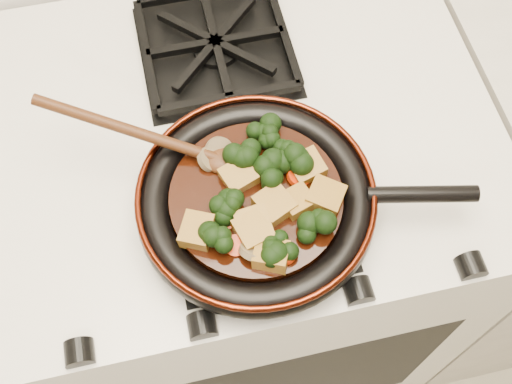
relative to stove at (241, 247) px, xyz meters
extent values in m
cube|color=silver|center=(0.00, 0.00, 0.00)|extent=(0.76, 0.60, 0.90)
cylinder|color=black|center=(0.00, -0.15, 0.48)|extent=(0.28, 0.28, 0.01)
torus|color=black|center=(0.00, -0.15, 0.49)|extent=(0.31, 0.31, 0.04)
torus|color=#48160A|center=(0.00, -0.15, 0.51)|extent=(0.31, 0.31, 0.01)
cylinder|color=black|center=(0.20, -0.19, 0.51)|extent=(0.14, 0.05, 0.02)
cylinder|color=black|center=(0.00, -0.15, 0.50)|extent=(0.22, 0.22, 0.02)
cube|color=olive|center=(0.00, -0.23, 0.52)|extent=(0.05, 0.05, 0.03)
cube|color=olive|center=(-0.02, -0.12, 0.52)|extent=(0.05, 0.05, 0.03)
cube|color=olive|center=(-0.08, -0.18, 0.52)|extent=(0.05, 0.05, 0.03)
cube|color=olive|center=(0.05, -0.17, 0.52)|extent=(0.05, 0.05, 0.02)
cube|color=olive|center=(-0.02, -0.20, 0.52)|extent=(0.05, 0.05, 0.02)
cube|color=olive|center=(0.02, -0.17, 0.52)|extent=(0.05, 0.06, 0.02)
cube|color=olive|center=(-0.01, -0.19, 0.52)|extent=(0.05, 0.05, 0.03)
cube|color=olive|center=(0.08, -0.17, 0.52)|extent=(0.06, 0.06, 0.03)
cube|color=olive|center=(0.07, -0.12, 0.52)|extent=(0.05, 0.05, 0.03)
cylinder|color=red|center=(-0.04, -0.17, 0.51)|extent=(0.03, 0.03, 0.02)
cylinder|color=red|center=(-0.01, -0.11, 0.51)|extent=(0.03, 0.03, 0.02)
cylinder|color=red|center=(-0.04, -0.21, 0.51)|extent=(0.03, 0.03, 0.01)
cylinder|color=red|center=(0.01, -0.23, 0.51)|extent=(0.03, 0.03, 0.01)
cylinder|color=red|center=(0.06, -0.13, 0.51)|extent=(0.03, 0.03, 0.02)
cylinder|color=brown|center=(-0.02, -0.22, 0.52)|extent=(0.05, 0.05, 0.03)
cylinder|color=brown|center=(-0.05, -0.09, 0.52)|extent=(0.04, 0.04, 0.03)
cylinder|color=brown|center=(-0.04, -0.08, 0.52)|extent=(0.05, 0.04, 0.03)
ellipsoid|color=#3F200D|center=(-0.03, -0.09, 0.51)|extent=(0.07, 0.06, 0.02)
cylinder|color=#3F200D|center=(-0.14, -0.04, 0.54)|extent=(0.02, 0.02, 0.25)
camera|label=1|loc=(-0.08, -0.51, 1.23)|focal=45.00mm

